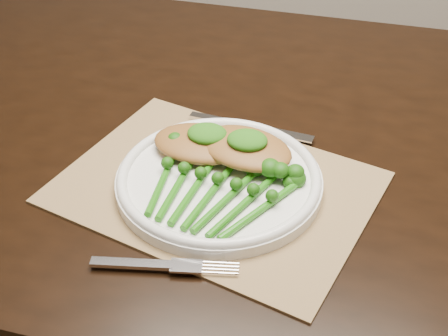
% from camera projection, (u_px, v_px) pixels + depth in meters
% --- Properties ---
extents(dining_table, '(1.65, 0.99, 0.75)m').
position_uv_depth(dining_table, '(274.00, 293.00, 1.20)').
color(dining_table, black).
rests_on(dining_table, ground).
extents(placemat, '(0.49, 0.42, 0.00)m').
position_uv_depth(placemat, '(216.00, 187.00, 0.86)').
color(placemat, olive).
rests_on(placemat, dining_table).
extents(dinner_plate, '(0.28, 0.28, 0.03)m').
position_uv_depth(dinner_plate, '(219.00, 179.00, 0.85)').
color(dinner_plate, white).
rests_on(dinner_plate, placemat).
extents(knife, '(0.20, 0.05, 0.01)m').
position_uv_depth(knife, '(238.00, 125.00, 0.98)').
color(knife, silver).
rests_on(knife, placemat).
extents(fork, '(0.18, 0.04, 0.01)m').
position_uv_depth(fork, '(174.00, 266.00, 0.74)').
color(fork, silver).
rests_on(fork, placemat).
extents(chicken_fillet_left, '(0.14, 0.11, 0.03)m').
position_uv_depth(chicken_fillet_left, '(200.00, 143.00, 0.89)').
color(chicken_fillet_left, '#915E2A').
rests_on(chicken_fillet_left, dinner_plate).
extents(chicken_fillet_right, '(0.16, 0.14, 0.03)m').
position_uv_depth(chicken_fillet_right, '(245.00, 148.00, 0.87)').
color(chicken_fillet_right, '#915E2A').
rests_on(chicken_fillet_right, dinner_plate).
extents(pesto_dollop_left, '(0.06, 0.05, 0.02)m').
position_uv_depth(pesto_dollop_left, '(207.00, 134.00, 0.88)').
color(pesto_dollop_left, '#174F0B').
rests_on(pesto_dollop_left, chicken_fillet_left).
extents(pesto_dollop_right, '(0.06, 0.05, 0.02)m').
position_uv_depth(pesto_dollop_right, '(247.00, 140.00, 0.86)').
color(pesto_dollop_right, '#174F0B').
rests_on(pesto_dollop_right, chicken_fillet_right).
extents(broccolini_bundle, '(0.21, 0.22, 0.04)m').
position_uv_depth(broccolini_bundle, '(210.00, 194.00, 0.82)').
color(broccolini_bundle, '#1C640D').
rests_on(broccolini_bundle, dinner_plate).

